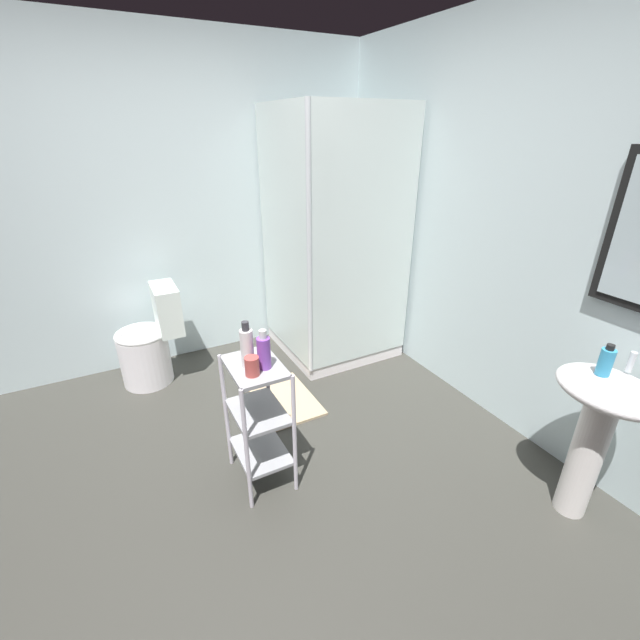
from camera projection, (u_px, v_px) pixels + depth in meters
ground_plane at (242, 503)px, 2.27m from camera, size 4.20×4.20×0.02m
wall_back at (523, 234)px, 2.51m from camera, size 4.20×0.14×2.50m
wall_left at (152, 210)px, 3.22m from camera, size 0.10×4.20×2.50m
shower_stall at (329, 304)px, 3.57m from camera, size 0.92×0.92×2.00m
pedestal_sink at (598, 419)px, 1.98m from camera, size 0.46×0.37×0.81m
sink_faucet at (631, 362)px, 1.91m from camera, size 0.03×0.03×0.10m
toilet at (151, 344)px, 3.23m from camera, size 0.37×0.49×0.76m
storage_cart at (258, 414)px, 2.25m from camera, size 0.38×0.28×0.74m
hand_soap_bottle at (606, 361)px, 1.88m from camera, size 0.06×0.06×0.15m
lotion_bottle_white at (247, 347)px, 2.07m from camera, size 0.07×0.07×0.25m
conditioner_bottle_purple at (264, 352)px, 2.06m from camera, size 0.07×0.07×0.21m
rinse_cup at (252, 366)px, 2.02m from camera, size 0.07×0.07×0.10m
bath_mat at (285, 399)px, 3.09m from camera, size 0.60×0.40×0.02m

